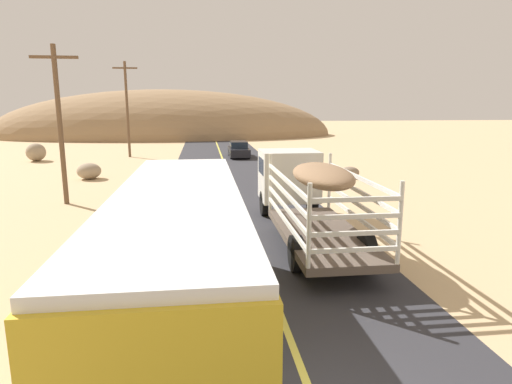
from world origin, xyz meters
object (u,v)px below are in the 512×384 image
Objects in this scene: power_pole_far at (127,107)px; power_pole_mid at (60,121)px; car_far at (239,150)px; boulder_near_shoulder at (89,171)px; livestock_truck at (300,185)px; boulder_far_horizon at (36,152)px; boulder_mid_field at (350,172)px; bus at (180,259)px.

power_pole_mid is at bearing -90.00° from power_pole_far.
boulder_near_shoulder is at bearing -135.34° from car_far.
livestock_truck is 24.06m from car_far.
power_pole_mid is 4.86× the size of boulder_near_shoulder.
boulder_mid_field is at bearing -26.04° from boulder_far_horizon.
power_pole_far is 22.22m from boulder_mid_field.
power_pole_far is at bearing 100.80° from bus.
power_pole_far reaches higher than power_pole_mid.
power_pole_far is (-6.35, 33.30, 2.92)m from bus.
car_far is at bearing 60.79° from power_pole_mid.
livestock_truck is 1.11× the size of power_pole_far.
boulder_mid_field is at bearing -39.96° from power_pole_far.
boulder_far_horizon reaches higher than boulder_mid_field.
boulder_mid_field is 27.12m from boulder_far_horizon.
boulder_near_shoulder reaches higher than boulder_mid_field.
power_pole_mid reaches higher than boulder_far_horizon.
bus is at bearing -118.84° from livestock_truck.
bus is at bearing -79.20° from power_pole_far.
livestock_truck reaches higher than boulder_near_shoulder.
boulder_near_shoulder is 0.85× the size of boulder_far_horizon.
livestock_truck is 8.91m from bus.
boulder_far_horizon is (-7.65, -2.10, -3.88)m from power_pole_far.
power_pole_far reaches higher than boulder_mid_field.
power_pole_mid is 19.76m from power_pole_far.
power_pole_mid is 19.53m from boulder_far_horizon.
power_pole_far is (-10.65, 25.49, 2.87)m from livestock_truck.
power_pole_far is at bearing 112.68° from livestock_truck.
boulder_mid_field is (10.36, 19.30, -1.36)m from bus.
bus is 34.03m from power_pole_far.
boulder_near_shoulder is at bearing -55.67° from boulder_far_horizon.
power_pole_mid reaches higher than bus.
boulder_far_horizon is (-18.31, 23.40, -1.01)m from livestock_truck.
livestock_truck is 0.97× the size of bus.
power_pole_far reaches higher than boulder_far_horizon.
livestock_truck is 2.20× the size of car_far.
bus is 1.30× the size of power_pole_mid.
power_pole_far is 5.51× the size of boulder_near_shoulder.
power_pole_far is 4.68× the size of boulder_far_horizon.
bus is 1.14× the size of power_pole_far.
car_far is 21.23m from power_pole_mid.
power_pole_mid is 18.07m from boulder_mid_field.
boulder_mid_field is (6.49, -12.54, -0.31)m from car_far.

